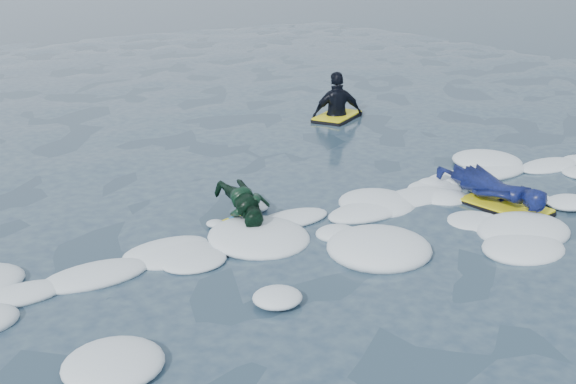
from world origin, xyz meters
name	(u,v)px	position (x,y,z in m)	size (l,w,h in m)	color
ground	(356,276)	(0.00, 0.00, 0.00)	(120.00, 120.00, 0.00)	#162936
foam_band	(303,245)	(0.00, 1.03, 0.00)	(12.00, 3.10, 0.30)	white
prone_woman_unit	(494,189)	(3.00, 0.70, 0.24)	(0.81, 1.80, 0.47)	black
prone_child_unit	(247,206)	(-0.23, 2.00, 0.25)	(0.95, 1.38, 0.49)	black
waiting_rider_unit	(337,116)	(4.26, 5.99, 0.06)	(1.39, 1.17, 1.83)	black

